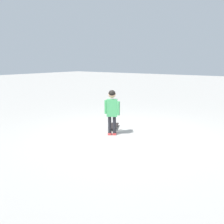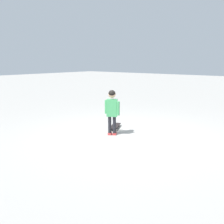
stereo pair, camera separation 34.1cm
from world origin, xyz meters
name	(u,v)px [view 1 (the left image)]	position (x,y,z in m)	size (l,w,h in m)	color
ground_plane	(126,136)	(0.00, 0.00, 0.00)	(50.00, 50.00, 0.00)	gray
child_person	(112,107)	(0.32, 0.12, 0.66)	(0.41, 0.26, 1.06)	black
skateboard	(114,126)	(0.64, -0.40, 0.06)	(0.47, 0.66, 0.07)	black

